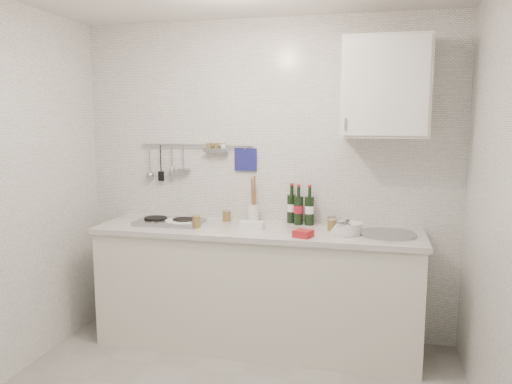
# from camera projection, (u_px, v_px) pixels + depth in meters

# --- Properties ---
(back_wall) EXTENTS (3.00, 0.02, 2.50)m
(back_wall) POSITION_uv_depth(u_px,v_px,m) (265.00, 180.00, 3.98)
(back_wall) COLOR silver
(back_wall) RESTS_ON floor
(counter) EXTENTS (2.44, 0.64, 0.96)m
(counter) POSITION_uv_depth(u_px,v_px,m) (258.00, 290.00, 3.82)
(counter) COLOR silver
(counter) RESTS_ON floor
(wall_rail) EXTENTS (0.98, 0.09, 0.34)m
(wall_rail) POSITION_uv_depth(u_px,v_px,m) (193.00, 157.00, 4.06)
(wall_rail) COLOR #93969B
(wall_rail) RESTS_ON back_wall
(wall_cabinet) EXTENTS (0.60, 0.38, 0.70)m
(wall_cabinet) POSITION_uv_depth(u_px,v_px,m) (385.00, 88.00, 3.50)
(wall_cabinet) COLOR silver
(wall_cabinet) RESTS_ON back_wall
(plate_stack_hob) EXTENTS (0.27, 0.27, 0.04)m
(plate_stack_hob) POSITION_uv_depth(u_px,v_px,m) (181.00, 222.00, 3.85)
(plate_stack_hob) COLOR teal
(plate_stack_hob) RESTS_ON counter
(plate_stack_sink) EXTENTS (0.23, 0.22, 0.09)m
(plate_stack_sink) POSITION_uv_depth(u_px,v_px,m) (347.00, 228.00, 3.55)
(plate_stack_sink) COLOR white
(plate_stack_sink) RESTS_ON counter
(wine_bottles) EXTENTS (0.22, 0.13, 0.31)m
(wine_bottles) POSITION_uv_depth(u_px,v_px,m) (300.00, 204.00, 3.87)
(wine_bottles) COLOR black
(wine_bottles) RESTS_ON counter
(butter_dish) EXTENTS (0.19, 0.10, 0.05)m
(butter_dish) POSITION_uv_depth(u_px,v_px,m) (252.00, 225.00, 3.72)
(butter_dish) COLOR white
(butter_dish) RESTS_ON counter
(strawberry_punnet) EXTENTS (0.15, 0.15, 0.05)m
(strawberry_punnet) POSITION_uv_depth(u_px,v_px,m) (303.00, 234.00, 3.46)
(strawberry_punnet) COLOR red
(strawberry_punnet) RESTS_ON counter
(utensil_crock) EXTENTS (0.09, 0.09, 0.37)m
(utensil_crock) POSITION_uv_depth(u_px,v_px,m) (253.00, 211.00, 3.97)
(utensil_crock) COLOR white
(utensil_crock) RESTS_ON counter
(jar_a) EXTENTS (0.07, 0.07, 0.09)m
(jar_a) POSITION_uv_depth(u_px,v_px,m) (227.00, 216.00, 3.99)
(jar_a) COLOR brown
(jar_a) RESTS_ON counter
(jar_b) EXTENTS (0.06, 0.06, 0.07)m
(jar_b) POSITION_uv_depth(u_px,v_px,m) (331.00, 220.00, 3.86)
(jar_b) COLOR brown
(jar_b) RESTS_ON counter
(jar_c) EXTENTS (0.07, 0.07, 0.09)m
(jar_c) POSITION_uv_depth(u_px,v_px,m) (332.00, 225.00, 3.66)
(jar_c) COLOR brown
(jar_c) RESTS_ON counter
(jar_d) EXTENTS (0.07, 0.07, 0.10)m
(jar_d) POSITION_uv_depth(u_px,v_px,m) (196.00, 221.00, 3.75)
(jar_d) COLOR brown
(jar_d) RESTS_ON counter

